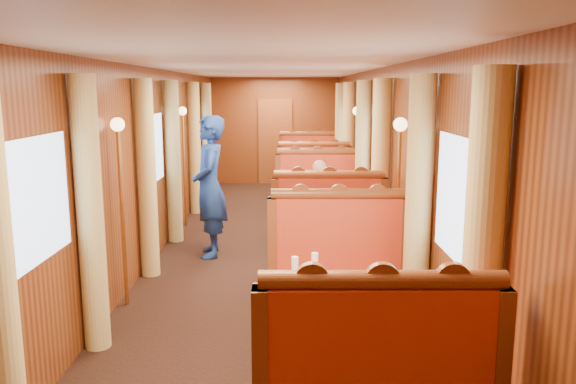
{
  "coord_description": "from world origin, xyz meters",
  "views": [
    {
      "loc": [
        0.28,
        -7.32,
        2.22
      ],
      "look_at": [
        0.29,
        -0.93,
        1.05
      ],
      "focal_mm": 35.0,
      "sensor_mm": 36.0,
      "label": 1
    }
  ],
  "objects_px": {
    "banquette_mid_aft": "(318,209)",
    "banquette_far_fwd": "(314,192)",
    "table_near": "(352,346)",
    "rose_vase_far": "(311,157)",
    "tea_tray": "(338,300)",
    "steward": "(210,187)",
    "rose_vase_mid": "(321,188)",
    "banquette_mid_fwd": "(328,246)",
    "teapot_left": "(327,291)",
    "fruit_plate": "(392,300)",
    "table_far": "(311,185)",
    "teapot_back": "(337,285)",
    "table_mid": "(322,229)",
    "passenger": "(319,192)",
    "banquette_near_aft": "(339,291)",
    "banquette_far_aft": "(309,175)",
    "teapot_right": "(348,296)"
  },
  "relations": [
    {
      "from": "banquette_mid_aft",
      "to": "banquette_far_fwd",
      "type": "height_order",
      "value": "same"
    },
    {
      "from": "table_near",
      "to": "banquette_mid_aft",
      "type": "height_order",
      "value": "banquette_mid_aft"
    },
    {
      "from": "banquette_mid_aft",
      "to": "rose_vase_far",
      "type": "height_order",
      "value": "banquette_mid_aft"
    },
    {
      "from": "tea_tray",
      "to": "steward",
      "type": "distance_m",
      "value": 3.86
    },
    {
      "from": "table_near",
      "to": "rose_vase_mid",
      "type": "xyz_separation_m",
      "value": [
        -0.02,
        3.54,
        0.55
      ]
    },
    {
      "from": "banquette_mid_fwd",
      "to": "steward",
      "type": "xyz_separation_m",
      "value": [
        -1.5,
        1.05,
        0.52
      ]
    },
    {
      "from": "teapot_left",
      "to": "rose_vase_mid",
      "type": "distance_m",
      "value": 3.6
    },
    {
      "from": "teapot_left",
      "to": "fruit_plate",
      "type": "xyz_separation_m",
      "value": [
        0.45,
        -0.03,
        -0.06
      ]
    },
    {
      "from": "table_far",
      "to": "fruit_plate",
      "type": "distance_m",
      "value": 7.11
    },
    {
      "from": "banquette_mid_aft",
      "to": "fruit_plate",
      "type": "height_order",
      "value": "banquette_mid_aft"
    },
    {
      "from": "banquette_mid_fwd",
      "to": "tea_tray",
      "type": "distance_m",
      "value": 2.57
    },
    {
      "from": "tea_tray",
      "to": "teapot_back",
      "type": "xyz_separation_m",
      "value": [
        0.01,
        0.16,
        0.05
      ]
    },
    {
      "from": "banquette_mid_fwd",
      "to": "teapot_back",
      "type": "bearing_deg",
      "value": -92.5
    },
    {
      "from": "tea_tray",
      "to": "teapot_back",
      "type": "height_order",
      "value": "teapot_back"
    },
    {
      "from": "banquette_far_fwd",
      "to": "teapot_left",
      "type": "relative_size",
      "value": 7.33
    },
    {
      "from": "table_mid",
      "to": "rose_vase_mid",
      "type": "relative_size",
      "value": 2.92
    },
    {
      "from": "table_near",
      "to": "banquette_far_fwd",
      "type": "bearing_deg",
      "value": 90.0
    },
    {
      "from": "banquette_mid_aft",
      "to": "teapot_left",
      "type": "bearing_deg",
      "value": -92.38
    },
    {
      "from": "banquette_mid_fwd",
      "to": "fruit_plate",
      "type": "bearing_deg",
      "value": -84.17
    },
    {
      "from": "table_mid",
      "to": "rose_vase_mid",
      "type": "height_order",
      "value": "rose_vase_mid"
    },
    {
      "from": "table_near",
      "to": "table_mid",
      "type": "bearing_deg",
      "value": 90.0
    },
    {
      "from": "passenger",
      "to": "steward",
      "type": "bearing_deg",
      "value": -154.93
    },
    {
      "from": "banquette_near_aft",
      "to": "table_mid",
      "type": "bearing_deg",
      "value": 90.0
    },
    {
      "from": "rose_vase_far",
      "to": "table_near",
      "type": "bearing_deg",
      "value": -90.03
    },
    {
      "from": "tea_tray",
      "to": "passenger",
      "type": "height_order",
      "value": "passenger"
    },
    {
      "from": "banquette_far_aft",
      "to": "fruit_plate",
      "type": "height_order",
      "value": "banquette_far_aft"
    },
    {
      "from": "rose_vase_mid",
      "to": "passenger",
      "type": "relative_size",
      "value": 0.47
    },
    {
      "from": "table_near",
      "to": "banquette_mid_fwd",
      "type": "distance_m",
      "value": 2.49
    },
    {
      "from": "banquette_mid_fwd",
      "to": "steward",
      "type": "distance_m",
      "value": 1.9
    },
    {
      "from": "tea_tray",
      "to": "table_near",
      "type": "bearing_deg",
      "value": 28.0
    },
    {
      "from": "teapot_left",
      "to": "rose_vase_mid",
      "type": "height_order",
      "value": "rose_vase_mid"
    },
    {
      "from": "table_near",
      "to": "banquette_far_aft",
      "type": "xyz_separation_m",
      "value": [
        0.0,
        8.01,
        0.05
      ]
    },
    {
      "from": "banquette_mid_fwd",
      "to": "rose_vase_mid",
      "type": "relative_size",
      "value": 3.72
    },
    {
      "from": "tea_tray",
      "to": "table_far",
      "type": "bearing_deg",
      "value": 89.09
    },
    {
      "from": "teapot_left",
      "to": "teapot_back",
      "type": "distance_m",
      "value": 0.18
    },
    {
      "from": "table_mid",
      "to": "teapot_back",
      "type": "distance_m",
      "value": 3.43
    },
    {
      "from": "banquette_mid_aft",
      "to": "teapot_right",
      "type": "height_order",
      "value": "banquette_mid_aft"
    },
    {
      "from": "table_mid",
      "to": "steward",
      "type": "bearing_deg",
      "value": 178.8
    },
    {
      "from": "tea_tray",
      "to": "table_mid",
      "type": "bearing_deg",
      "value": 88.19
    },
    {
      "from": "table_mid",
      "to": "passenger",
      "type": "xyz_separation_m",
      "value": [
        -0.0,
        0.73,
        0.37
      ]
    },
    {
      "from": "steward",
      "to": "passenger",
      "type": "xyz_separation_m",
      "value": [
        1.5,
        0.7,
        -0.2
      ]
    },
    {
      "from": "banquette_far_fwd",
      "to": "tea_tray",
      "type": "xyz_separation_m",
      "value": [
        -0.11,
        -6.05,
        0.33
      ]
    },
    {
      "from": "banquette_far_fwd",
      "to": "banquette_mid_aft",
      "type": "bearing_deg",
      "value": -90.0
    },
    {
      "from": "table_near",
      "to": "fruit_plate",
      "type": "xyz_separation_m",
      "value": [
        0.26,
        -0.1,
        0.39
      ]
    },
    {
      "from": "table_near",
      "to": "rose_vase_mid",
      "type": "bearing_deg",
      "value": 90.29
    },
    {
      "from": "table_mid",
      "to": "passenger",
      "type": "relative_size",
      "value": 1.38
    },
    {
      "from": "table_far",
      "to": "passenger",
      "type": "distance_m",
      "value": 2.79
    },
    {
      "from": "table_near",
      "to": "passenger",
      "type": "bearing_deg",
      "value": 90.0
    },
    {
      "from": "table_far",
      "to": "tea_tray",
      "type": "xyz_separation_m",
      "value": [
        -0.11,
        -7.06,
        0.38
      ]
    },
    {
      "from": "teapot_left",
      "to": "banquette_near_aft",
      "type": "bearing_deg",
      "value": 56.72
    }
  ]
}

